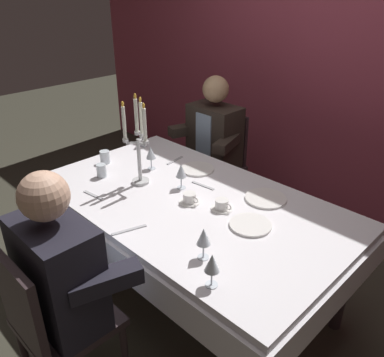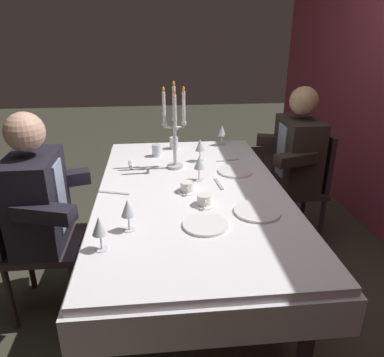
{
  "view_description": "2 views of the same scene",
  "coord_description": "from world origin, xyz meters",
  "px_view_note": "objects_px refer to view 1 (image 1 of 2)",
  "views": [
    {
      "loc": [
        1.45,
        -1.44,
        1.92
      ],
      "look_at": [
        -0.01,
        0.03,
        0.86
      ],
      "focal_mm": 36.99,
      "sensor_mm": 36.0,
      "label": 1
    },
    {
      "loc": [
        2.0,
        -0.2,
        1.66
      ],
      "look_at": [
        0.06,
        -0.0,
        0.83
      ],
      "focal_mm": 34.56,
      "sensor_mm": 36.0,
      "label": 2
    }
  ],
  "objects_px": {
    "dining_table": "(190,216)",
    "wine_glass_0": "(204,237)",
    "dinner_plate_0": "(266,198)",
    "wine_glass_4": "(181,171)",
    "dinner_plate_2": "(250,225)",
    "candelabra": "(138,145)",
    "dinner_plate_1": "(197,169)",
    "wine_glass_3": "(212,264)",
    "seated_diner_1": "(58,274)",
    "coffee_cup_0": "(222,205)",
    "water_tumbler_0": "(105,157)",
    "wine_glass_2": "(151,153)",
    "seated_diner_0": "(215,137)",
    "coffee_cup_1": "(190,199)",
    "wine_glass_1": "(143,132)",
    "water_tumbler_1": "(101,171)"
  },
  "relations": [
    {
      "from": "candelabra",
      "to": "wine_glass_1",
      "type": "height_order",
      "value": "candelabra"
    },
    {
      "from": "coffee_cup_1",
      "to": "dinner_plate_0",
      "type": "bearing_deg",
      "value": 49.54
    },
    {
      "from": "dining_table",
      "to": "wine_glass_2",
      "type": "bearing_deg",
      "value": 167.36
    },
    {
      "from": "seated_diner_0",
      "to": "seated_diner_1",
      "type": "xyz_separation_m",
      "value": [
        0.65,
        -1.77,
        0.0
      ]
    },
    {
      "from": "dining_table",
      "to": "wine_glass_2",
      "type": "xyz_separation_m",
      "value": [
        -0.49,
        0.11,
        0.23
      ]
    },
    {
      "from": "wine_glass_3",
      "to": "seated_diner_1",
      "type": "height_order",
      "value": "seated_diner_1"
    },
    {
      "from": "wine_glass_1",
      "to": "coffee_cup_1",
      "type": "relative_size",
      "value": 1.24
    },
    {
      "from": "candelabra",
      "to": "wine_glass_3",
      "type": "distance_m",
      "value": 1.04
    },
    {
      "from": "water_tumbler_0",
      "to": "seated_diner_1",
      "type": "distance_m",
      "value": 1.18
    },
    {
      "from": "wine_glass_0",
      "to": "wine_glass_4",
      "type": "relative_size",
      "value": 1.0
    },
    {
      "from": "dinner_plate_0",
      "to": "wine_glass_0",
      "type": "height_order",
      "value": "wine_glass_0"
    },
    {
      "from": "dinner_plate_0",
      "to": "coffee_cup_0",
      "type": "xyz_separation_m",
      "value": [
        -0.11,
        -0.27,
        0.02
      ]
    },
    {
      "from": "wine_glass_3",
      "to": "water_tumbler_0",
      "type": "distance_m",
      "value": 1.44
    },
    {
      "from": "coffee_cup_1",
      "to": "wine_glass_1",
      "type": "bearing_deg",
      "value": 157.54
    },
    {
      "from": "dinner_plate_2",
      "to": "coffee_cup_0",
      "type": "bearing_deg",
      "value": 174.49
    },
    {
      "from": "wine_glass_0",
      "to": "seated_diner_1",
      "type": "relative_size",
      "value": 0.13
    },
    {
      "from": "dinner_plate_1",
      "to": "water_tumbler_0",
      "type": "relative_size",
      "value": 2.54
    },
    {
      "from": "dining_table",
      "to": "coffee_cup_0",
      "type": "height_order",
      "value": "coffee_cup_0"
    },
    {
      "from": "candelabra",
      "to": "seated_diner_0",
      "type": "xyz_separation_m",
      "value": [
        -0.22,
        0.96,
        -0.26
      ]
    },
    {
      "from": "dinner_plate_1",
      "to": "coffee_cup_0",
      "type": "relative_size",
      "value": 1.74
    },
    {
      "from": "wine_glass_1",
      "to": "wine_glass_2",
      "type": "relative_size",
      "value": 1.0
    },
    {
      "from": "wine_glass_4",
      "to": "seated_diner_1",
      "type": "relative_size",
      "value": 0.13
    },
    {
      "from": "dinner_plate_2",
      "to": "wine_glass_0",
      "type": "relative_size",
      "value": 1.38
    },
    {
      "from": "wine_glass_3",
      "to": "wine_glass_4",
      "type": "height_order",
      "value": "same"
    },
    {
      "from": "dining_table",
      "to": "seated_diner_1",
      "type": "relative_size",
      "value": 1.56
    },
    {
      "from": "water_tumbler_1",
      "to": "coffee_cup_1",
      "type": "bearing_deg",
      "value": 14.74
    },
    {
      "from": "dining_table",
      "to": "dinner_plate_1",
      "type": "xyz_separation_m",
      "value": [
        -0.25,
        0.32,
        0.13
      ]
    },
    {
      "from": "dinner_plate_2",
      "to": "dining_table",
      "type": "bearing_deg",
      "value": -176.56
    },
    {
      "from": "candelabra",
      "to": "seated_diner_0",
      "type": "relative_size",
      "value": 0.47
    },
    {
      "from": "wine_glass_4",
      "to": "coffee_cup_1",
      "type": "xyz_separation_m",
      "value": [
        0.17,
        -0.09,
        -0.09
      ]
    },
    {
      "from": "dinner_plate_0",
      "to": "wine_glass_4",
      "type": "bearing_deg",
      "value": -151.08
    },
    {
      "from": "wine_glass_2",
      "to": "water_tumbler_1",
      "type": "relative_size",
      "value": 1.85
    },
    {
      "from": "dining_table",
      "to": "wine_glass_4",
      "type": "xyz_separation_m",
      "value": [
        -0.14,
        0.06,
        0.24
      ]
    },
    {
      "from": "dinner_plate_0",
      "to": "wine_glass_1",
      "type": "xyz_separation_m",
      "value": [
        -1.16,
        0.01,
        0.11
      ]
    },
    {
      "from": "coffee_cup_0",
      "to": "seated_diner_1",
      "type": "xyz_separation_m",
      "value": [
        -0.16,
        -0.93,
        -0.03
      ]
    },
    {
      "from": "dining_table",
      "to": "wine_glass_0",
      "type": "distance_m",
      "value": 0.6
    },
    {
      "from": "dinner_plate_1",
      "to": "coffee_cup_0",
      "type": "height_order",
      "value": "coffee_cup_0"
    },
    {
      "from": "dinner_plate_2",
      "to": "wine_glass_0",
      "type": "distance_m",
      "value": 0.39
    },
    {
      "from": "candelabra",
      "to": "water_tumbler_1",
      "type": "bearing_deg",
      "value": -153.35
    },
    {
      "from": "dining_table",
      "to": "coffee_cup_1",
      "type": "xyz_separation_m",
      "value": [
        0.03,
        -0.03,
        0.15
      ]
    },
    {
      "from": "candelabra",
      "to": "wine_glass_0",
      "type": "relative_size",
      "value": 3.55
    },
    {
      "from": "water_tumbler_0",
      "to": "coffee_cup_1",
      "type": "height_order",
      "value": "water_tumbler_0"
    },
    {
      "from": "dinner_plate_1",
      "to": "wine_glass_3",
      "type": "distance_m",
      "value": 1.14
    },
    {
      "from": "coffee_cup_0",
      "to": "dinner_plate_2",
      "type": "bearing_deg",
      "value": -5.51
    },
    {
      "from": "candelabra",
      "to": "coffee_cup_0",
      "type": "distance_m",
      "value": 0.64
    },
    {
      "from": "seated_diner_1",
      "to": "wine_glass_2",
      "type": "bearing_deg",
      "value": 118.45
    },
    {
      "from": "dinner_plate_1",
      "to": "wine_glass_0",
      "type": "height_order",
      "value": "wine_glass_0"
    },
    {
      "from": "candelabra",
      "to": "dinner_plate_1",
      "type": "distance_m",
      "value": 0.48
    },
    {
      "from": "dinner_plate_0",
      "to": "seated_diner_0",
      "type": "xyz_separation_m",
      "value": [
        -0.92,
        0.57,
        -0.01
      ]
    },
    {
      "from": "wine_glass_3",
      "to": "water_tumbler_1",
      "type": "relative_size",
      "value": 1.85
    }
  ]
}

